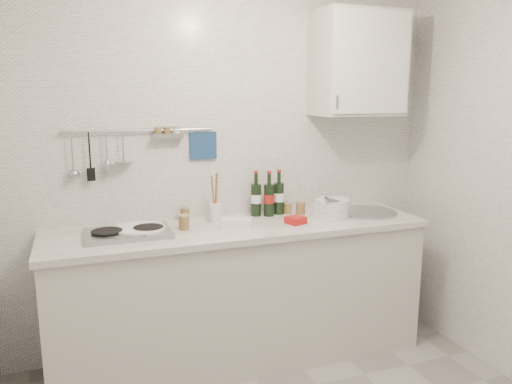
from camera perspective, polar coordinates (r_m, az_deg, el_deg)
back_wall at (r=3.42m, az=-3.45°, el=2.77°), size 3.00×0.02×2.50m
counter at (r=3.37m, az=-1.69°, el=-11.81°), size 2.44×0.64×0.96m
wall_rail at (r=3.25m, az=-13.49°, el=5.15°), size 0.98×0.09×0.34m
wall_cabinet at (r=3.59m, az=11.62°, el=14.17°), size 0.60×0.38×0.70m
plate_stack_hob at (r=3.09m, az=-13.33°, el=-4.32°), size 0.33×0.32×0.04m
plate_stack_sink at (r=3.48m, az=8.54°, el=-1.83°), size 0.30×0.29×0.12m
wine_bottles at (r=3.44m, az=1.39°, el=-0.14°), size 0.24×0.11×0.31m
butter_dish at (r=3.15m, az=-2.27°, el=-3.57°), size 0.21×0.16×0.06m
strawberry_punnet at (r=3.25m, az=4.55°, el=-3.22°), size 0.14×0.14×0.04m
utensil_crock at (r=3.30m, az=-4.69°, el=-2.06°), size 0.08×0.08×0.33m
jar_a at (r=3.32m, az=-8.14°, el=-2.53°), size 0.06×0.06×0.10m
jar_b at (r=3.52m, az=3.61°, el=-1.82°), size 0.06×0.06×0.08m
jar_c at (r=3.50m, az=5.11°, el=-1.81°), size 0.07×0.07×0.09m
jar_d at (r=3.13m, az=-8.23°, el=-3.43°), size 0.07×0.07×0.09m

